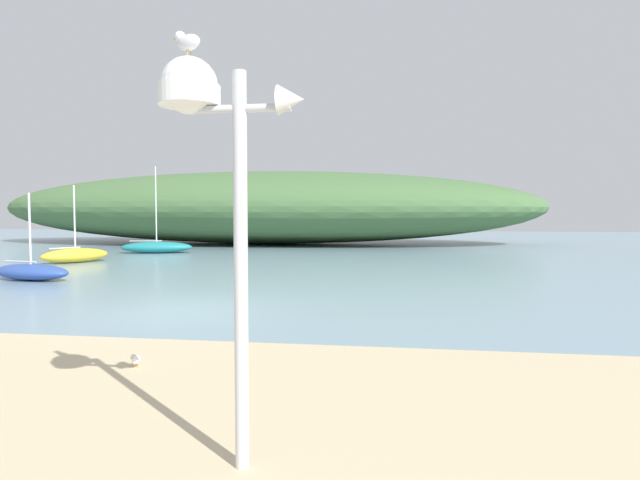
{
  "coord_description": "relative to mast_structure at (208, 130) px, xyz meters",
  "views": [
    {
      "loc": [
        5.12,
        -11.83,
        2.39
      ],
      "look_at": [
        2.72,
        5.01,
        1.52
      ],
      "focal_mm": 28.55,
      "sensor_mm": 36.0,
      "label": 1
    }
  ],
  "objects": [
    {
      "name": "sailboat_centre_water",
      "position": [
        -12.72,
        25.1,
        -2.74
      ],
      "size": [
        4.46,
        2.39,
        5.28
      ],
      "color": "teal",
      "rests_on": "ground"
    },
    {
      "name": "sailboat_inner_mooring",
      "position": [
        -11.36,
        12.44,
        -2.8
      ],
      "size": [
        3.35,
        1.65,
        3.15
      ],
      "color": "#2D4C9E",
      "rests_on": "ground"
    },
    {
      "name": "seagull_by_mast",
      "position": [
        -2.05,
        2.54,
        -2.78
      ],
      "size": [
        0.12,
        0.3,
        0.21
      ],
      "color": "orange",
      "rests_on": "beach_sand"
    },
    {
      "name": "sailboat_far_right",
      "position": [
        -13.89,
        18.81,
        -2.74
      ],
      "size": [
        2.7,
        3.31,
        3.8
      ],
      "color": "gold",
      "rests_on": "ground"
    },
    {
      "name": "mast_structure",
      "position": [
        0.0,
        0.0,
        0.0
      ],
      "size": [
        1.25,
        0.52,
        3.52
      ],
      "color": "silver",
      "rests_on": "beach_sand"
    },
    {
      "name": "ground_plane",
      "position": [
        -3.57,
        7.67,
        -3.11
      ],
      "size": [
        120.0,
        120.0,
        0.0
      ],
      "primitive_type": "plane",
      "color": "#7A99A8"
    },
    {
      "name": "seagull_on_radar",
      "position": [
        -0.17,
        0.01,
        0.75
      ],
      "size": [
        0.32,
        0.2,
        0.23
      ],
      "color": "orange",
      "rests_on": "mast_structure"
    },
    {
      "name": "distant_hill",
      "position": [
        -8.99,
        36.32,
        -0.21
      ],
      "size": [
        44.46,
        15.19,
        5.8
      ],
      "primitive_type": "ellipsoid",
      "color": "#476B3D",
      "rests_on": "ground"
    }
  ]
}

